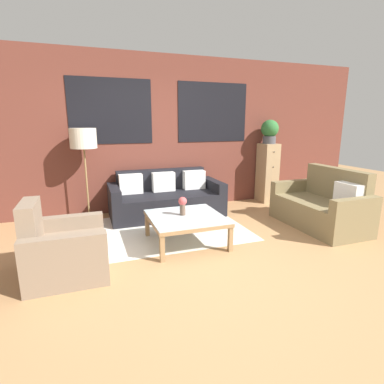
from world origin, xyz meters
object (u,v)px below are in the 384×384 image
Objects in this scene: couch_dark at (166,199)px; flower_vase at (183,204)px; armchair_corner at (64,251)px; settee_vintage at (322,207)px; drawer_cabinet at (267,173)px; floor_lamp at (83,141)px; coffee_table at (186,220)px; potted_plant at (270,131)px.

flower_vase is (-0.11, -1.31, 0.25)m from couch_dark.
flower_vase is (1.48, 0.44, 0.26)m from armchair_corner.
settee_vintage is 1.67m from drawer_cabinet.
flower_vase is at bearing 16.62° from armchair_corner.
couch_dark is at bearing -5.49° from floor_lamp.
drawer_cabinet is at bearing 5.48° from couch_dark.
drawer_cabinet is at bearing 33.14° from flower_vase.
coffee_table is (1.51, 0.39, 0.06)m from armchair_corner.
drawer_cabinet is at bearing 1.42° from floor_lamp.
coffee_table is 0.81× the size of drawer_cabinet.
couch_dark reaches higher than coffee_table.
settee_vintage is at bearing 4.88° from armchair_corner.
flower_vase is at bearing -50.06° from floor_lamp.
coffee_table is 2.17m from floor_lamp.
couch_dark is at bearing 47.75° from armchair_corner.
drawer_cabinet is at bearing -90.00° from potted_plant.
coffee_table is 3.85× the size of flower_vase.
armchair_corner is (-1.59, -1.75, -0.01)m from couch_dark.
armchair_corner is 2.16m from floor_lamp.
coffee_table is at bearing -145.56° from potted_plant.
settee_vintage is 2.24m from coffee_table.
floor_lamp is at bearing 129.94° from flower_vase.
floor_lamp is 3.60m from drawer_cabinet.
drawer_cabinet is 4.76× the size of flower_vase.
armchair_corner is 0.70× the size of drawer_cabinet.
settee_vintage reaches higher than armchair_corner.
settee_vintage is 1.76× the size of armchair_corner.
potted_plant reaches higher than drawer_cabinet.
potted_plant is (2.22, 0.21, 1.17)m from couch_dark.
settee_vintage is 3.13× the size of potted_plant.
potted_plant is 2.93m from flower_vase.
potted_plant is at bearing 87.82° from settee_vintage.
potted_plant is at bearing 5.49° from couch_dark.
coffee_table is at bearing -145.57° from drawer_cabinet.
armchair_corner is at bearing -165.66° from coffee_table.
potted_plant is (3.53, 0.09, 0.13)m from floor_lamp.
couch_dark is 4.13× the size of potted_plant.
settee_vintage is (2.16, -1.43, 0.02)m from couch_dark.
coffee_table is (-2.24, 0.07, 0.02)m from settee_vintage.
settee_vintage reaches higher than coffee_table.
armchair_corner reaches higher than coffee_table.
drawer_cabinet is (2.30, 1.58, 0.26)m from coffee_table.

